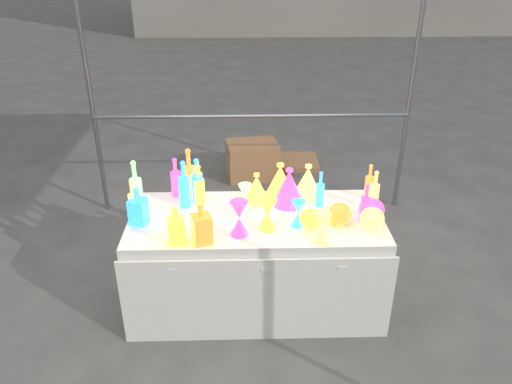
{
  "coord_description": "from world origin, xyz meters",
  "views": [
    {
      "loc": [
        -0.08,
        -3.06,
        2.54
      ],
      "look_at": [
        0.0,
        0.0,
        0.95
      ],
      "focal_mm": 35.0,
      "sensor_mm": 36.0,
      "label": 1
    }
  ],
  "objects_px": {
    "cardboard_box_closed": "(252,160)",
    "hourglass_0": "(267,214)",
    "decanter_0": "(176,225)",
    "lampshade_0": "(257,188)",
    "display_table": "(256,261)",
    "bottle_0": "(197,178)",
    "globe_0": "(310,219)"
  },
  "relations": [
    {
      "from": "decanter_0",
      "to": "globe_0",
      "type": "bearing_deg",
      "value": -1.23
    },
    {
      "from": "decanter_0",
      "to": "cardboard_box_closed",
      "type": "bearing_deg",
      "value": 66.21
    },
    {
      "from": "decanter_0",
      "to": "lampshade_0",
      "type": "height_order",
      "value": "decanter_0"
    },
    {
      "from": "decanter_0",
      "to": "lampshade_0",
      "type": "distance_m",
      "value": 0.76
    },
    {
      "from": "cardboard_box_closed",
      "to": "lampshade_0",
      "type": "height_order",
      "value": "lampshade_0"
    },
    {
      "from": "lampshade_0",
      "to": "hourglass_0",
      "type": "bearing_deg",
      "value": -81.95
    },
    {
      "from": "bottle_0",
      "to": "hourglass_0",
      "type": "height_order",
      "value": "bottle_0"
    },
    {
      "from": "globe_0",
      "to": "lampshade_0",
      "type": "bearing_deg",
      "value": 132.94
    },
    {
      "from": "cardboard_box_closed",
      "to": "bottle_0",
      "type": "relative_size",
      "value": 1.98
    },
    {
      "from": "cardboard_box_closed",
      "to": "lampshade_0",
      "type": "bearing_deg",
      "value": -99.04
    },
    {
      "from": "bottle_0",
      "to": "decanter_0",
      "type": "xyz_separation_m",
      "value": [
        -0.09,
        -0.66,
        -0.01
      ]
    },
    {
      "from": "cardboard_box_closed",
      "to": "lampshade_0",
      "type": "relative_size",
      "value": 2.51
    },
    {
      "from": "bottle_0",
      "to": "globe_0",
      "type": "xyz_separation_m",
      "value": [
        0.8,
        -0.5,
        -0.08
      ]
    },
    {
      "from": "display_table",
      "to": "cardboard_box_closed",
      "type": "xyz_separation_m",
      "value": [
        0.02,
        2.24,
        -0.17
      ]
    },
    {
      "from": "bottle_0",
      "to": "globe_0",
      "type": "distance_m",
      "value": 0.95
    },
    {
      "from": "display_table",
      "to": "decanter_0",
      "type": "relative_size",
      "value": 6.92
    },
    {
      "from": "hourglass_0",
      "to": "globe_0",
      "type": "height_order",
      "value": "hourglass_0"
    },
    {
      "from": "hourglass_0",
      "to": "lampshade_0",
      "type": "xyz_separation_m",
      "value": [
        -0.06,
        0.36,
        0.02
      ]
    },
    {
      "from": "cardboard_box_closed",
      "to": "hourglass_0",
      "type": "relative_size",
      "value": 2.95
    },
    {
      "from": "decanter_0",
      "to": "hourglass_0",
      "type": "height_order",
      "value": "decanter_0"
    },
    {
      "from": "display_table",
      "to": "hourglass_0",
      "type": "relative_size",
      "value": 9.45
    },
    {
      "from": "decanter_0",
      "to": "globe_0",
      "type": "distance_m",
      "value": 0.91
    },
    {
      "from": "bottle_0",
      "to": "globe_0",
      "type": "bearing_deg",
      "value": -31.79
    },
    {
      "from": "display_table",
      "to": "bottle_0",
      "type": "bearing_deg",
      "value": 140.4
    },
    {
      "from": "bottle_0",
      "to": "display_table",
      "type": "bearing_deg",
      "value": -39.6
    },
    {
      "from": "decanter_0",
      "to": "hourglass_0",
      "type": "relative_size",
      "value": 1.37
    },
    {
      "from": "cardboard_box_closed",
      "to": "bottle_0",
      "type": "distance_m",
      "value": 2.05
    },
    {
      "from": "cardboard_box_closed",
      "to": "hourglass_0",
      "type": "xyz_separation_m",
      "value": [
        0.05,
        -2.36,
        0.64
      ]
    },
    {
      "from": "decanter_0",
      "to": "globe_0",
      "type": "height_order",
      "value": "decanter_0"
    },
    {
      "from": "bottle_0",
      "to": "decanter_0",
      "type": "bearing_deg",
      "value": -97.55
    },
    {
      "from": "hourglass_0",
      "to": "display_table",
      "type": "bearing_deg",
      "value": 120.79
    },
    {
      "from": "display_table",
      "to": "cardboard_box_closed",
      "type": "distance_m",
      "value": 2.25
    }
  ]
}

